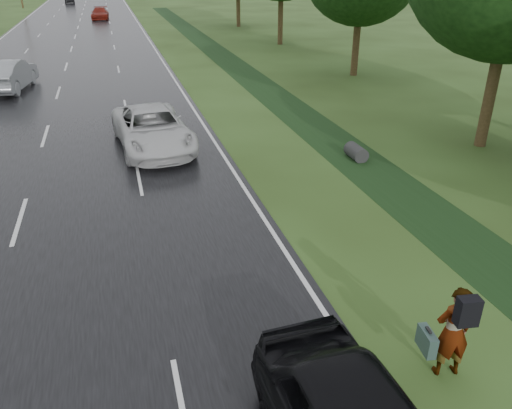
{
  "coord_description": "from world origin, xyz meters",
  "views": [
    {
      "loc": [
        3.05,
        -5.94,
        6.7
      ],
      "look_at": [
        6.08,
        4.68,
        1.3
      ],
      "focal_mm": 35.0,
      "sensor_mm": 36.0,
      "label": 1
    }
  ],
  "objects": [
    {
      "name": "white_pickup",
      "position": [
        4.3,
        13.17,
        0.82
      ],
      "size": [
        3.09,
        5.84,
        1.57
      ],
      "primitive_type": "imported",
      "rotation": [
        0.0,
        0.0,
        0.09
      ],
      "color": "silver",
      "rests_on": "road"
    },
    {
      "name": "road",
      "position": [
        0.0,
        45.0,
        0.02
      ],
      "size": [
        14.0,
        180.0,
        0.04
      ],
      "primitive_type": "cube",
      "color": "black",
      "rests_on": "ground"
    },
    {
      "name": "pedestrian",
      "position": [
        8.18,
        -0.35,
        0.95
      ],
      "size": [
        0.86,
        0.82,
        1.84
      ],
      "rotation": [
        0.0,
        0.0,
        3.0
      ],
      "color": "#A5998C",
      "rests_on": "ground"
    },
    {
      "name": "drainage_ditch",
      "position": [
        11.5,
        18.71,
        0.04
      ],
      "size": [
        2.2,
        120.0,
        0.56
      ],
      "color": "black",
      "rests_on": "ground"
    },
    {
      "name": "edge_stripe_east",
      "position": [
        6.75,
        45.0,
        0.04
      ],
      "size": [
        0.12,
        180.0,
        0.01
      ],
      "primitive_type": "cube",
      "color": "silver",
      "rests_on": "road"
    },
    {
      "name": "center_line",
      "position": [
        0.0,
        45.0,
        0.04
      ],
      "size": [
        0.12,
        180.0,
        0.01
      ],
      "primitive_type": "cube",
      "color": "silver",
      "rests_on": "road"
    },
    {
      "name": "silver_sedan",
      "position": [
        -2.62,
        25.38,
        0.91
      ],
      "size": [
        2.63,
        5.48,
        1.73
      ],
      "primitive_type": "imported",
      "rotation": [
        0.0,
        0.0,
        2.99
      ],
      "color": "gray",
      "rests_on": "road"
    },
    {
      "name": "far_car_red",
      "position": [
        2.47,
        63.97,
        0.74
      ],
      "size": [
        2.27,
        4.97,
        1.41
      ],
      "primitive_type": "imported",
      "rotation": [
        0.0,
        0.0,
        -0.06
      ],
      "color": "maroon",
      "rests_on": "road"
    }
  ]
}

